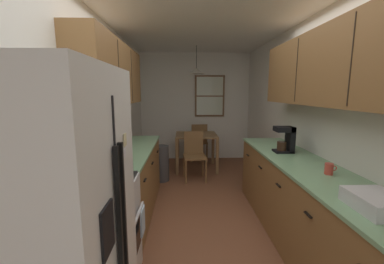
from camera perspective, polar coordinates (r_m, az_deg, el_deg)
The scene contains 24 objects.
ground_plane at distance 3.71m, azimuth 2.52°, elevation -16.83°, with size 12.00×12.00×0.00m, color brown.
wall_left at distance 3.52m, azimuth -19.86°, elevation 2.86°, with size 0.10×9.00×2.55m, color white.
wall_right at distance 3.71m, azimuth 23.95°, elevation 2.93°, with size 0.10×9.00×2.55m, color white.
wall_back at distance 5.99m, azimuth 0.67°, elevation 5.86°, with size 4.40×0.10×2.55m, color white.
ceiling_slab at distance 3.47m, azimuth 2.86°, elevation 25.26°, with size 4.40×9.00×0.08m, color white.
refrigerator at distance 1.53m, azimuth -30.33°, elevation -21.55°, with size 0.73×0.81×1.76m.
stove_range at distance 2.33m, azimuth -21.36°, elevation -21.37°, with size 0.66×0.62×1.10m.
microwave_over_range at distance 2.06m, azimuth -26.25°, elevation 7.66°, with size 0.39×0.64×0.30m.
counter_left at distance 3.46m, azimuth -14.30°, elevation -11.04°, with size 0.64×1.94×0.90m.
upper_cabinets_left at distance 3.24m, azimuth -17.99°, elevation 12.68°, with size 0.33×2.02×0.74m.
counter_right at distance 2.90m, azimuth 25.15°, elevation -15.71°, with size 0.64×3.03×0.90m.
upper_cabinets_right at distance 2.69m, azimuth 30.51°, elevation 13.02°, with size 0.33×2.71×0.74m.
dining_table at distance 5.17m, azimuth 0.99°, elevation -1.91°, with size 0.86×0.79×0.76m.
dining_chair_near at distance 4.61m, azimuth 0.53°, elevation -4.95°, with size 0.43×0.43×0.90m.
dining_chair_far at distance 5.79m, azimuth 1.54°, elevation -2.00°, with size 0.45×0.45×0.90m.
pendant_light at distance 5.09m, azimuth 1.04°, elevation 14.07°, with size 0.30×0.30×0.54m.
back_window at distance 5.93m, azimuth 4.14°, elevation 8.35°, with size 0.71×0.05×0.98m.
trash_bin at distance 4.61m, azimuth -7.27°, elevation -7.26°, with size 0.30×0.30×0.66m, color #3F3F42.
storage_canister at distance 2.61m, azimuth -18.27°, elevation -5.42°, with size 0.13×0.13×0.19m.
dish_towel at distance 2.36m, azimuth -11.43°, elevation -19.63°, with size 0.02×0.16×0.24m, color silver.
coffee_maker at distance 3.22m, azimuth 21.09°, elevation -1.51°, with size 0.22×0.18×0.32m.
mug_by_coffeemaker at distance 2.55m, azimuth 29.33°, elevation -7.49°, with size 0.11×0.07×0.10m.
dish_rack at distance 1.98m, azimuth 37.20°, elevation -12.97°, with size 0.28×0.34×0.10m, color silver.
table_serving_bowl at distance 5.06m, azimuth 0.63°, elevation -0.33°, with size 0.16×0.16×0.06m, color silver.
Camera 1 is at (-0.27, -2.32, 1.64)m, focal length 22.88 mm.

